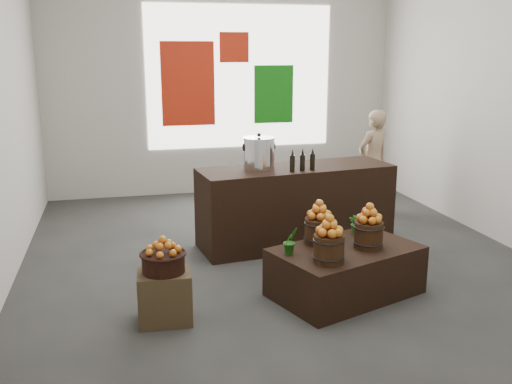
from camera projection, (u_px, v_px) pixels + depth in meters
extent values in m
plane|color=#373734|center=(277.00, 258.00, 6.93)|extent=(7.00, 7.00, 0.00)
cube|color=#B6B2A8|center=(223.00, 77.00, 9.74)|extent=(6.00, 0.04, 4.00)
cube|color=white|center=(240.00, 77.00, 9.79)|extent=(3.20, 0.02, 2.40)
cube|color=#B5230D|center=(188.00, 84.00, 9.60)|extent=(0.90, 0.04, 1.40)
cube|color=#116A10|center=(274.00, 94.00, 9.99)|extent=(0.70, 0.04, 1.00)
cube|color=#B5230D|center=(234.00, 47.00, 9.63)|extent=(0.50, 0.04, 0.50)
cube|color=brown|center=(165.00, 296.00, 5.27)|extent=(0.51, 0.42, 0.49)
cylinder|color=black|center=(163.00, 263.00, 5.19)|extent=(0.39, 0.39, 0.18)
cube|color=black|center=(345.00, 271.00, 5.85)|extent=(1.67, 1.34, 0.50)
cylinder|color=#3B2010|center=(329.00, 249.00, 5.37)|extent=(0.29, 0.29, 0.27)
cylinder|color=#3B2010|center=(368.00, 235.00, 5.77)|extent=(0.29, 0.29, 0.27)
cylinder|color=#3B2010|center=(319.00, 231.00, 5.89)|extent=(0.29, 0.29, 0.27)
imported|color=#1D6314|center=(358.00, 223.00, 6.20)|extent=(0.27, 0.25, 0.26)
imported|color=#1D6314|center=(291.00, 241.00, 5.59)|extent=(0.18, 0.16, 0.27)
cube|color=black|center=(296.00, 206.00, 7.34)|extent=(2.56, 1.08, 1.02)
cylinder|color=silver|center=(259.00, 155.00, 7.00)|extent=(0.38, 0.38, 0.38)
imported|color=#A08162|center=(373.00, 161.00, 8.78)|extent=(0.68, 0.56, 1.58)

